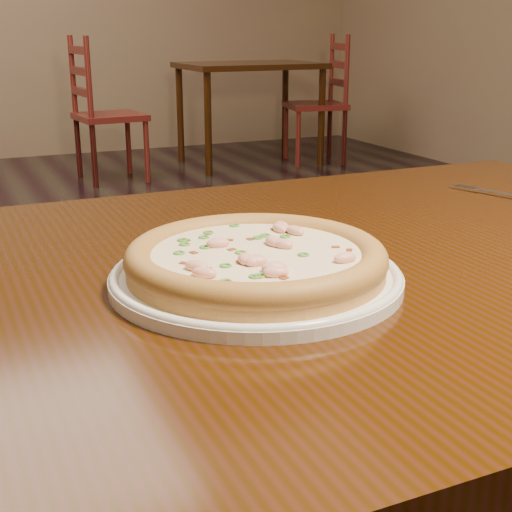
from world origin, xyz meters
name	(u,v)px	position (x,y,z in m)	size (l,w,h in m)	color
ground	(31,485)	(0.00, 0.00, 0.00)	(9.00, 9.00, 0.00)	black
hero_table	(331,335)	(0.29, -0.81, 0.65)	(1.20, 0.80, 0.75)	black
plate	(256,276)	(0.17, -0.86, 0.76)	(0.30, 0.30, 0.02)	white
pizza	(256,259)	(0.17, -0.86, 0.78)	(0.26, 0.26, 0.03)	#CA8D49
fork	(505,195)	(0.68, -0.67, 0.75)	(0.07, 0.17, 0.00)	silver
bg_table_right	(250,76)	(2.10, 3.48, 0.65)	(1.00, 0.70, 0.75)	black
chair_c	(102,116)	(0.94, 3.29, 0.44)	(0.45, 0.45, 0.95)	#5A1213
chair_d	(322,104)	(2.65, 3.34, 0.44)	(0.50, 0.50, 0.95)	#5A1213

